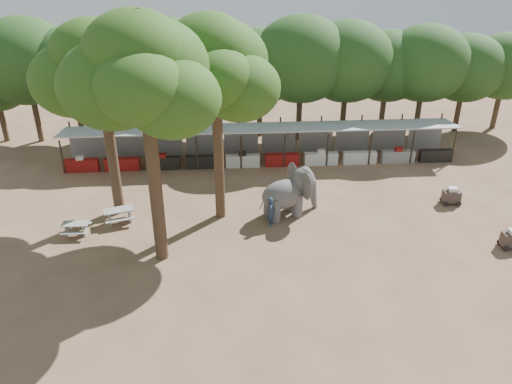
{
  "coord_description": "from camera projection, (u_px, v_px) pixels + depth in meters",
  "views": [
    {
      "loc": [
        -2.69,
        -19.43,
        14.54
      ],
      "look_at": [
        -1.0,
        5.0,
        2.0
      ],
      "focal_mm": 35.0,
      "sensor_mm": 36.0,
      "label": 1
    }
  ],
  "objects": [
    {
      "name": "picnic_table_near",
      "position": [
        76.0,
        227.0,
        27.15
      ],
      "size": [
        1.44,
        1.3,
        0.71
      ],
      "rotation": [
        0.0,
        0.0,
        -0.02
      ],
      "color": "gray",
      "rests_on": "ground"
    },
    {
      "name": "backdrop_trees",
      "position": [
        256.0,
        69.0,
        38.41
      ],
      "size": [
        46.46,
        5.95,
        8.33
      ],
      "color": "#332316",
      "rests_on": "ground"
    },
    {
      "name": "cart_front",
      "position": [
        512.0,
        239.0,
        25.97
      ],
      "size": [
        1.13,
        0.75,
        1.09
      ],
      "rotation": [
        0.0,
        0.0,
        -0.02
      ],
      "color": "#332823",
      "rests_on": "ground"
    },
    {
      "name": "yard_tree_left",
      "position": [
        99.0,
        73.0,
        26.13
      ],
      "size": [
        7.1,
        6.9,
        11.02
      ],
      "color": "#332316",
      "rests_on": "ground"
    },
    {
      "name": "handler",
      "position": [
        271.0,
        211.0,
        27.85
      ],
      "size": [
        0.55,
        0.71,
        1.75
      ],
      "primitive_type": "imported",
      "rotation": [
        0.0,
        0.0,
        1.34
      ],
      "color": "#26384C",
      "rests_on": "ground"
    },
    {
      "name": "cart_back",
      "position": [
        451.0,
        196.0,
        30.28
      ],
      "size": [
        1.15,
        0.79,
        1.09
      ],
      "rotation": [
        0.0,
        0.0,
        -0.06
      ],
      "color": "#332823",
      "rests_on": "ground"
    },
    {
      "name": "yard_tree_back",
      "position": [
        213.0,
        69.0,
        25.46
      ],
      "size": [
        7.1,
        6.9,
        11.36
      ],
      "color": "#332316",
      "rests_on": "ground"
    },
    {
      "name": "picnic_table_far",
      "position": [
        119.0,
        214.0,
        28.3
      ],
      "size": [
        2.0,
        1.89,
        0.82
      ],
      "rotation": [
        0.0,
        0.0,
        0.28
      ],
      "color": "gray",
      "rests_on": "ground"
    },
    {
      "name": "elephant",
      "position": [
        290.0,
        192.0,
        28.76
      ],
      "size": [
        3.82,
        2.94,
        2.85
      ],
      "rotation": [
        0.0,
        0.0,
        0.37
      ],
      "color": "#494647",
      "rests_on": "ground"
    },
    {
      "name": "yard_tree_center",
      "position": [
        141.0,
        76.0,
        21.42
      ],
      "size": [
        7.1,
        6.9,
        12.04
      ],
      "color": "#332316",
      "rests_on": "ground"
    },
    {
      "name": "vendor_stalls",
      "position": [
        261.0,
        146.0,
        35.8
      ],
      "size": [
        28.0,
        2.99,
        2.8
      ],
      "color": "#A4A9AD",
      "rests_on": "ground"
    },
    {
      "name": "ground",
      "position": [
        284.0,
        275.0,
        24.05
      ],
      "size": [
        100.0,
        100.0,
        0.0
      ],
      "primitive_type": "plane",
      "color": "brown",
      "rests_on": "ground"
    }
  ]
}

